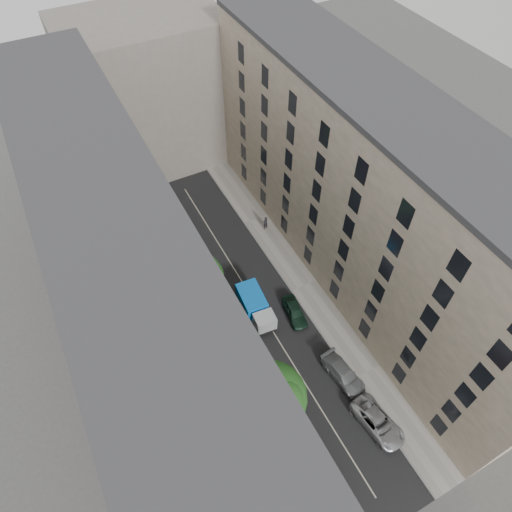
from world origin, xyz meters
TOP-DOWN VIEW (x-y plane):
  - ground at (0.00, 0.00)m, footprint 120.00×120.00m
  - road_surface at (0.00, 0.00)m, footprint 8.00×44.00m
  - sidewalk_left at (-5.50, 0.00)m, footprint 3.00×44.00m
  - sidewalk_right at (5.50, 0.00)m, footprint 3.00×44.00m
  - building_left at (-11.00, 0.00)m, footprint 8.00×44.00m
  - building_right at (11.00, 0.00)m, footprint 8.00×44.00m
  - building_endcap at (0.00, 28.00)m, footprint 18.00×12.00m
  - tarp_truck at (-0.60, -0.68)m, footprint 2.52×5.46m
  - car_left_0 at (-2.80, -17.00)m, footprint 1.82×4.08m
  - car_left_1 at (-3.60, -11.40)m, footprint 2.22×4.57m
  - car_left_2 at (-3.59, -6.23)m, footprint 2.53×4.96m
  - car_left_3 at (-2.80, -2.20)m, footprint 2.56×5.10m
  - car_left_4 at (-3.60, 3.40)m, footprint 1.94×4.27m
  - car_left_5 at (-2.80, 11.00)m, footprint 1.77×4.30m
  - car_left_6 at (-3.29, 15.07)m, footprint 3.05×5.52m
  - car_right_0 at (3.40, -15.26)m, footprint 2.95×5.31m
  - car_right_1 at (3.30, -10.35)m, footprint 2.48×4.96m
  - car_right_2 at (2.80, -2.60)m, footprint 2.19×4.15m
  - tree_near at (-4.50, -11.11)m, footprint 5.72×5.51m
  - tree_mid at (-4.93, 2.35)m, footprint 5.09×4.79m
  - tree_far at (-5.64, 13.89)m, footprint 5.03×4.72m
  - lamp_post at (-5.80, -7.68)m, footprint 0.36×0.36m
  - pedestrian at (5.79, 9.11)m, footprint 0.74×0.58m

SIDE VIEW (x-z plane):
  - ground at x=0.00m, z-range 0.00..0.00m
  - road_surface at x=0.00m, z-range 0.00..0.02m
  - sidewalk_left at x=-5.50m, z-range 0.00..0.15m
  - sidewalk_right at x=5.50m, z-range 0.00..0.15m
  - car_left_2 at x=-3.59m, z-range 0.00..1.34m
  - car_right_2 at x=2.80m, z-range 0.00..1.35m
  - car_left_0 at x=-2.80m, z-range 0.00..1.36m
  - car_right_1 at x=3.30m, z-range 0.00..1.38m
  - car_left_5 at x=-2.80m, z-range 0.00..1.39m
  - car_right_0 at x=3.40m, z-range 0.00..1.41m
  - car_left_3 at x=-2.80m, z-range 0.00..1.42m
  - car_left_4 at x=-3.60m, z-range 0.00..1.42m
  - car_left_1 at x=-3.60m, z-range 0.00..1.44m
  - car_left_6 at x=-3.29m, z-range 0.00..1.46m
  - pedestrian at x=5.79m, z-range 0.15..1.94m
  - tarp_truck at x=-0.60m, z-range 0.12..2.57m
  - lamp_post at x=-5.80m, z-range 0.90..7.53m
  - tree_mid at x=-4.93m, z-range 1.32..8.88m
  - tree_near at x=-4.50m, z-range 1.40..9.81m
  - tree_far at x=-5.64m, z-range 1.63..10.13m
  - building_endcap at x=0.00m, z-range 0.00..18.00m
  - building_left at x=-11.00m, z-range 0.00..20.00m
  - building_right at x=11.00m, z-range 0.00..20.00m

